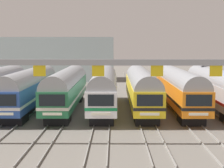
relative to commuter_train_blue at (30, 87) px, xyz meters
The scene contains 10 objects.
ground_plane 8.96m from the commuter_train_blue, ahead, with size 160.00×160.00×0.00m, color slate.
track_bed 19.21m from the commuter_train_blue, 63.31° to the left, with size 27.16×70.00×0.15m.
commuter_train_blue is the anchor object (origin of this frame).
commuter_train_green 4.28m from the commuter_train_blue, ahead, with size 2.88×18.06×4.77m.
commuter_train_white 8.55m from the commuter_train_blue, ahead, with size 2.88×18.06×4.77m.
commuter_train_yellow 12.83m from the commuter_train_blue, ahead, with size 2.88×18.06×4.77m.
commuter_train_orange 17.10m from the commuter_train_blue, ahead, with size 2.88×18.06×4.77m.
commuter_train_stainless 21.38m from the commuter_train_blue, ahead, with size 2.88×18.06×5.05m.
catenary_gantry 16.21m from the commuter_train_blue, 57.64° to the right, with size 30.89×0.44×6.97m.
maintenance_building 33.54m from the commuter_train_blue, 94.16° to the left, with size 23.88×10.00×9.08m, color #9EB2B7.
Camera 1 is at (1.19, -37.37, 7.50)m, focal length 52.87 mm.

